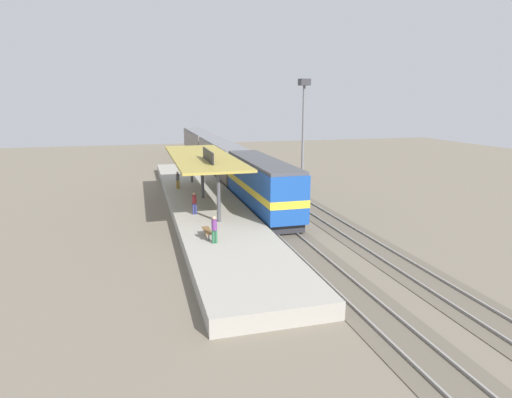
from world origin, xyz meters
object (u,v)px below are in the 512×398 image
Objects in this scene: platform_bench at (207,231)px; light_mast at (304,110)px; passenger_carriage_front at (222,159)px; person_waiting at (194,202)px; person_walking at (214,228)px; locomotive at (262,185)px; person_boarding at (178,179)px; passenger_carriage_rear at (199,143)px.

platform_bench is 0.15× the size of light_mast.
light_mast is at bearing -43.52° from passenger_carriage_front.
person_walking is at bearing -87.68° from person_waiting.
passenger_carriage_front is (0.00, 18.00, -0.10)m from locomotive.
platform_bench is 0.12× the size of locomotive.
person_boarding is at bearing 91.85° from person_waiting.
platform_bench is 47.53m from passenger_carriage_rear.
passenger_carriage_rear is at bearing 78.35° from person_boarding.
person_walking is (-5.75, -27.58, -0.46)m from passenger_carriage_front.
platform_bench is 10.33m from locomotive.
platform_bench is 16.26m from person_boarding.
person_walking is at bearing -87.96° from person_boarding.
light_mast reaches higher than person_waiting.
person_boarding is (-6.37, -10.09, -0.46)m from passenger_carriage_front.
passenger_carriage_rear is (0.00, 20.80, 0.00)m from passenger_carriage_front.
passenger_carriage_rear reaches higher than platform_bench.
person_waiting is at bearing -158.53° from locomotive.
locomotive is 0.72× the size of passenger_carriage_rear.
light_mast is at bearing -74.54° from passenger_carriage_rear.
passenger_carriage_rear is at bearing 105.46° from light_mast.
person_boarding is (-6.37, -30.89, -0.46)m from passenger_carriage_rear.
platform_bench is at bearing 101.57° from person_walking.
locomotive is at bearing 21.47° from person_waiting.
platform_bench is at bearing -102.83° from passenger_carriage_front.
person_waiting and person_walking have the same top height.
passenger_carriage_front is 12.36m from light_mast.
light_mast reaches higher than person_walking.
passenger_carriage_front is 11.70× the size of person_boarding.
person_waiting is (-6.04, -41.17, -0.46)m from passenger_carriage_rear.
person_waiting is (-6.04, -20.37, -0.46)m from passenger_carriage_front.
light_mast reaches higher than person_boarding.
locomotive is at bearing -90.00° from passenger_carriage_front.
locomotive is 14.45m from light_mast.
passenger_carriage_rear is at bearing 83.23° from person_walking.
platform_bench is at bearing -126.09° from light_mast.
person_walking reaches higher than platform_bench.
passenger_carriage_rear reaches higher than person_walking.
person_boarding is (-14.17, -2.68, -6.54)m from light_mast.
locomotive is at bearing 54.26° from platform_bench.
person_walking is (0.29, -7.21, 0.00)m from person_waiting.
platform_bench is 1.37m from person_walking.
locomotive reaches higher than platform_bench.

